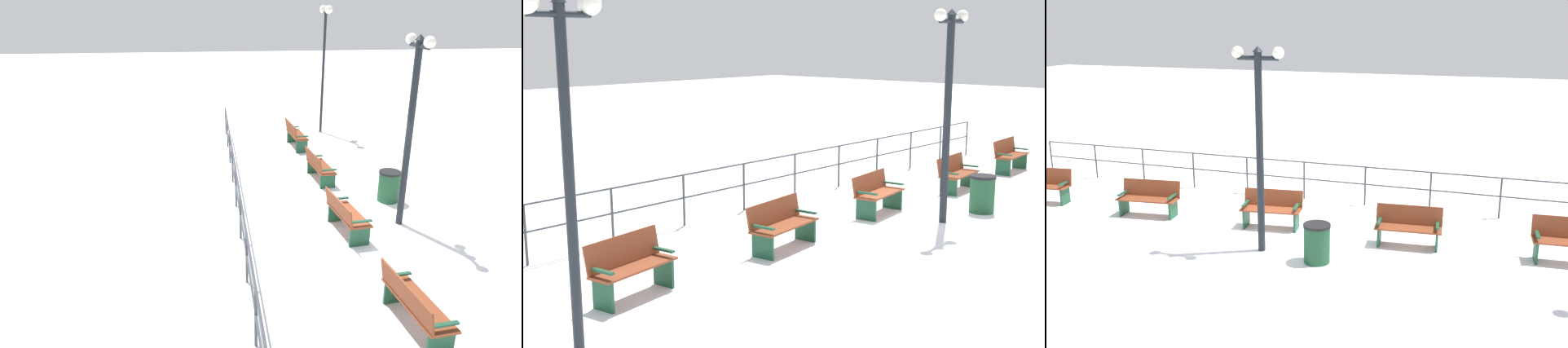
% 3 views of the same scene
% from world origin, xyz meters
% --- Properties ---
extents(ground_plane, '(80.00, 80.00, 0.00)m').
position_xyz_m(ground_plane, '(0.00, 0.00, 0.00)').
color(ground_plane, white).
rests_on(ground_plane, ground).
extents(bench_second, '(0.74, 1.61, 0.89)m').
position_xyz_m(bench_second, '(0.06, -3.32, 0.46)').
color(bench_second, brown).
rests_on(bench_second, ground).
extents(bench_third, '(0.75, 1.51, 0.89)m').
position_xyz_m(bench_third, '(-0.12, -0.01, 0.46)').
color(bench_third, brown).
rests_on(bench_third, ground).
extents(bench_fourth, '(0.67, 1.50, 0.88)m').
position_xyz_m(bench_fourth, '(0.02, 3.30, 0.45)').
color(bench_fourth, brown).
rests_on(bench_fourth, ground).
extents(lamppost_middle, '(0.24, 1.12, 4.37)m').
position_xyz_m(lamppost_middle, '(1.32, 0.33, 2.73)').
color(lamppost_middle, black).
rests_on(lamppost_middle, ground).
extents(waterfront_railing, '(0.05, 17.37, 1.08)m').
position_xyz_m(waterfront_railing, '(-2.50, 0.00, 0.72)').
color(waterfront_railing, '#383D42').
rests_on(waterfront_railing, ground).
extents(trash_bin, '(0.57, 0.57, 0.83)m').
position_xyz_m(trash_bin, '(1.53, 1.66, 0.42)').
color(trash_bin, '#1E4C2D').
rests_on(trash_bin, ground).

